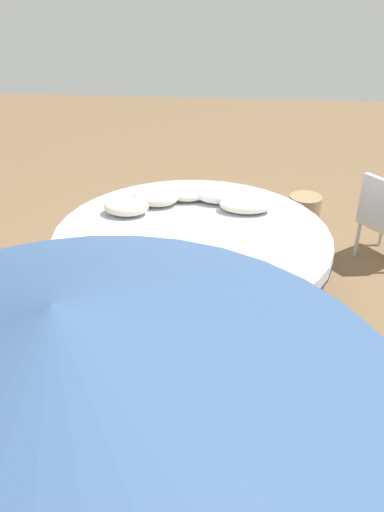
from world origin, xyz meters
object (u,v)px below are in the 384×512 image
at_px(throw_pillow_0, 246,205).
at_px(throw_pillow_3, 156,197).
at_px(round_bed, 192,261).
at_px(throw_pillow_1, 220,194).
at_px(throw_pillow_4, 126,207).
at_px(throw_pillow_2, 187,192).
at_px(side_table, 304,214).
at_px(patio_umbrella, 62,365).

xyz_separation_m(throw_pillow_0, throw_pillow_3, (-0.94, 0.08, 0.01)).
height_order(round_bed, throw_pillow_1, throw_pillow_1).
xyz_separation_m(throw_pillow_0, throw_pillow_4, (-1.21, -0.16, 0.01)).
distance_m(throw_pillow_2, side_table, 1.58).
bearing_deg(throw_pillow_3, patio_umbrella, -84.97).
bearing_deg(throw_pillow_2, throw_pillow_3, -148.15).
distance_m(throw_pillow_2, throw_pillow_4, 0.72).
bearing_deg(throw_pillow_3, side_table, 25.69).
height_order(throw_pillow_0, throw_pillow_1, throw_pillow_1).
bearing_deg(side_table, throw_pillow_4, -151.69).
height_order(throw_pillow_2, throw_pillow_3, throw_pillow_3).
distance_m(throw_pillow_2, patio_umbrella, 4.18).
xyz_separation_m(throw_pillow_4, patio_umbrella, (0.60, -3.57, 1.19)).
bearing_deg(throw_pillow_4, round_bed, -26.02).
xyz_separation_m(throw_pillow_1, throw_pillow_3, (-0.67, -0.14, -0.01)).
xyz_separation_m(throw_pillow_0, throw_pillow_1, (-0.27, 0.22, 0.02)).
distance_m(throw_pillow_0, throw_pillow_1, 0.35).
distance_m(throw_pillow_4, patio_umbrella, 3.81).
distance_m(round_bed, throw_pillow_1, 0.86).
relative_size(throw_pillow_0, throw_pillow_1, 0.96).
xyz_separation_m(round_bed, patio_umbrella, (-0.10, -3.23, 1.59)).
bearing_deg(throw_pillow_1, throw_pillow_3, -168.19).
bearing_deg(throw_pillow_4, throw_pillow_2, 36.89).
bearing_deg(throw_pillow_0, throw_pillow_2, 156.57).
height_order(round_bed, patio_umbrella, patio_umbrella).
relative_size(round_bed, side_table, 5.80).
bearing_deg(throw_pillow_0, round_bed, -135.46).
height_order(round_bed, side_table, round_bed).
xyz_separation_m(throw_pillow_2, patio_umbrella, (0.03, -4.00, 1.19)).
bearing_deg(side_table, round_bed, -131.79).
bearing_deg(throw_pillow_0, throw_pillow_4, -172.60).
xyz_separation_m(throw_pillow_0, throw_pillow_2, (-0.63, 0.27, -0.00)).
bearing_deg(patio_umbrella, throw_pillow_2, 90.42).
bearing_deg(side_table, patio_umbrella, -106.14).
bearing_deg(throw_pillow_0, side_table, 50.47).
relative_size(throw_pillow_0, side_table, 1.17).
bearing_deg(throw_pillow_0, throw_pillow_1, 140.46).
xyz_separation_m(round_bed, throw_pillow_3, (-0.43, 0.58, 0.41)).
bearing_deg(throw_pillow_0, patio_umbrella, -99.19).
distance_m(round_bed, throw_pillow_4, 0.88).
height_order(throw_pillow_1, throw_pillow_3, throw_pillow_1).
bearing_deg(patio_umbrella, round_bed, 88.28).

